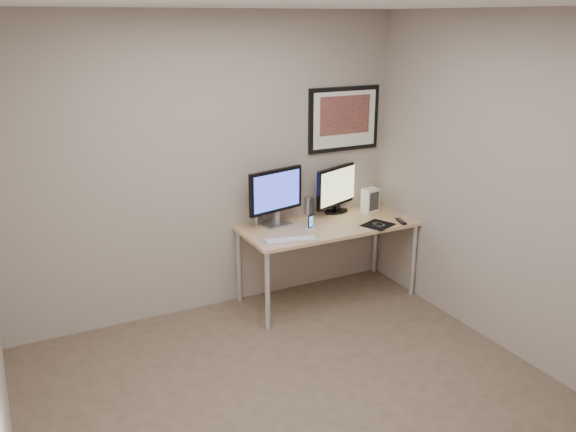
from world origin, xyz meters
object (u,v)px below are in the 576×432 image
(monitor_tv, at_px, (337,188))
(keyboard, at_px, (291,240))
(monitor_large, at_px, (276,195))
(fan_unit, at_px, (370,200))
(speaker_left, at_px, (258,216))
(desk, at_px, (328,231))
(framed_art, at_px, (344,119))
(phone_dock, at_px, (311,222))
(speaker_right, at_px, (309,206))

(monitor_tv, bearing_deg, keyboard, -168.48)
(monitor_large, distance_m, fan_unit, 1.02)
(speaker_left, bearing_deg, fan_unit, -17.33)
(monitor_large, height_order, keyboard, monitor_large)
(desk, distance_m, fan_unit, 0.62)
(keyboard, bearing_deg, monitor_tv, 46.88)
(monitor_large, relative_size, fan_unit, 2.49)
(framed_art, height_order, phone_dock, framed_art)
(framed_art, height_order, speaker_right, framed_art)
(framed_art, xyz_separation_m, speaker_right, (-0.39, -0.03, -0.80))
(phone_dock, bearing_deg, monitor_tv, 10.04)
(desk, distance_m, phone_dock, 0.26)
(phone_dock, distance_m, keyboard, 0.34)
(phone_dock, bearing_deg, fan_unit, -9.47)
(monitor_tv, xyz_separation_m, keyboard, (-0.75, -0.50, -0.24))
(monitor_tv, bearing_deg, speaker_left, 157.55)
(framed_art, bearing_deg, speaker_right, -175.63)
(desk, bearing_deg, fan_unit, 15.85)
(monitor_tv, distance_m, keyboard, 0.93)
(speaker_left, bearing_deg, phone_dock, -53.36)
(monitor_tv, relative_size, speaker_right, 2.94)
(phone_dock, bearing_deg, speaker_right, 38.98)
(keyboard, bearing_deg, fan_unit, 33.34)
(keyboard, bearing_deg, monitor_large, 95.00)
(monitor_tv, bearing_deg, fan_unit, -41.53)
(framed_art, xyz_separation_m, keyboard, (-0.85, -0.56, -0.88))
(monitor_large, relative_size, phone_dock, 4.09)
(speaker_right, relative_size, fan_unit, 0.83)
(framed_art, distance_m, speaker_left, 1.23)
(speaker_left, height_order, fan_unit, fan_unit)
(speaker_right, bearing_deg, keyboard, -147.57)
(framed_art, relative_size, keyboard, 1.64)
(speaker_right, bearing_deg, phone_dock, -132.86)
(speaker_right, bearing_deg, monitor_large, 179.72)
(monitor_tv, xyz_separation_m, speaker_right, (-0.29, 0.03, -0.15))
(speaker_left, relative_size, speaker_right, 0.94)
(speaker_left, bearing_deg, desk, -37.11)
(desk, height_order, phone_dock, phone_dock)
(monitor_tv, height_order, fan_unit, monitor_tv)
(framed_art, distance_m, monitor_tv, 0.66)
(keyboard, xyz_separation_m, fan_unit, (1.06, 0.39, 0.11))
(desk, distance_m, monitor_large, 0.59)
(monitor_large, xyz_separation_m, speaker_left, (-0.14, 0.09, -0.20))
(framed_art, xyz_separation_m, speaker_left, (-0.93, -0.06, -0.80))
(desk, relative_size, monitor_large, 2.82)
(monitor_tv, height_order, speaker_left, monitor_tv)
(speaker_left, xyz_separation_m, keyboard, (0.08, -0.50, -0.08))
(desk, height_order, speaker_right, speaker_right)
(framed_art, relative_size, monitor_large, 1.32)
(monitor_tv, relative_size, fan_unit, 2.43)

